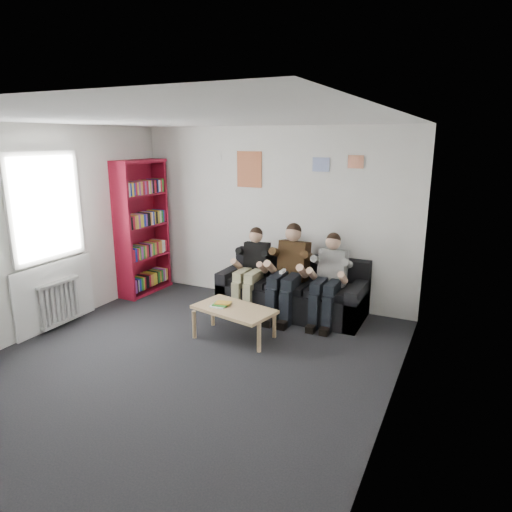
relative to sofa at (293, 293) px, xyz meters
The scene contains 14 objects.
room_shell 2.40m from the sofa, 103.61° to the right, with size 5.00×5.00×5.00m.
sofa is the anchor object (origin of this frame).
bookshelf 2.69m from the sofa, behind, with size 0.33×0.99×2.19m.
coffee_table 1.24m from the sofa, 105.96° to the right, with size 1.03×0.57×0.41m.
game_cases 1.33m from the sofa, 113.44° to the right, with size 0.23×0.20×0.05m.
person_left 0.70m from the sofa, 161.92° to the right, with size 0.37×0.79×1.24m.
person_middle 0.42m from the sofa, 90.00° to the right, with size 0.42×0.90×1.35m.
person_right 0.71m from the sofa, 18.20° to the right, with size 0.38×0.81×1.26m.
radiator 3.27m from the sofa, 144.47° to the right, with size 0.10×0.64×0.60m.
window 3.41m from the sofa, 145.21° to the right, with size 0.05×1.30×2.36m.
poster_large 2.01m from the sofa, 156.74° to the left, with size 0.42×0.01×0.55m, color gold.
poster_blue 1.91m from the sofa, 58.19° to the left, with size 0.25×0.01×0.20m, color blue.
poster_pink 2.08m from the sofa, 27.74° to the left, with size 0.22×0.01×0.18m, color #DE4581.
poster_sign 2.50m from the sofa, 165.49° to the left, with size 0.20×0.01×0.14m, color white.
Camera 1 is at (2.80, -3.91, 2.51)m, focal length 32.00 mm.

